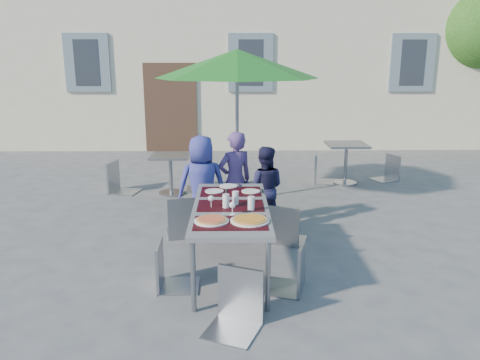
{
  "coord_description": "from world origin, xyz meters",
  "views": [
    {
      "loc": [
        -0.45,
        -4.35,
        2.26
      ],
      "look_at": [
        -0.36,
        1.32,
        0.8
      ],
      "focal_mm": 35.0,
      "sensor_mm": 36.0,
      "label": 1
    }
  ],
  "objects_px": {
    "cafe_table_0": "(171,168)",
    "bg_chair_l_1": "(322,150)",
    "patio_umbrella": "(237,65)",
    "child_0": "(202,185)",
    "pizza_near_left": "(212,220)",
    "child_2": "(264,188)",
    "chair_3": "(168,238)",
    "dining_table": "(231,211)",
    "cafe_table_1": "(346,156)",
    "chair_4": "(292,237)",
    "bg_chair_r_1": "(390,152)",
    "bg_chair_l_0": "(118,158)",
    "chair_2": "(285,200)",
    "chair_5": "(236,266)",
    "child_1": "(235,180)",
    "pizza_near_right": "(250,220)",
    "bg_chair_r_0": "(205,156)",
    "chair_1": "(237,198)"
  },
  "relations": [
    {
      "from": "patio_umbrella",
      "to": "bg_chair_l_0",
      "type": "height_order",
      "value": "patio_umbrella"
    },
    {
      "from": "cafe_table_1",
      "to": "pizza_near_right",
      "type": "bearing_deg",
      "value": -114.79
    },
    {
      "from": "chair_5",
      "to": "child_1",
      "type": "bearing_deg",
      "value": 89.89
    },
    {
      "from": "child_1",
      "to": "chair_2",
      "type": "xyz_separation_m",
      "value": [
        0.62,
        -0.59,
        -0.1
      ]
    },
    {
      "from": "child_2",
      "to": "chair_4",
      "type": "relative_size",
      "value": 1.19
    },
    {
      "from": "pizza_near_right",
      "to": "patio_umbrella",
      "type": "bearing_deg",
      "value": 91.58
    },
    {
      "from": "cafe_table_0",
      "to": "pizza_near_left",
      "type": "bearing_deg",
      "value": -76.48
    },
    {
      "from": "pizza_near_left",
      "to": "child_2",
      "type": "bearing_deg",
      "value": 71.15
    },
    {
      "from": "cafe_table_1",
      "to": "chair_2",
      "type": "bearing_deg",
      "value": -116.55
    },
    {
      "from": "dining_table",
      "to": "chair_4",
      "type": "height_order",
      "value": "chair_4"
    },
    {
      "from": "cafe_table_1",
      "to": "bg_chair_r_1",
      "type": "bearing_deg",
      "value": 19.33
    },
    {
      "from": "pizza_near_left",
      "to": "cafe_table_1",
      "type": "xyz_separation_m",
      "value": [
        2.31,
        4.21,
        -0.23
      ]
    },
    {
      "from": "chair_3",
      "to": "cafe_table_0",
      "type": "relative_size",
      "value": 1.31
    },
    {
      "from": "chair_2",
      "to": "patio_umbrella",
      "type": "bearing_deg",
      "value": 107.24
    },
    {
      "from": "chair_5",
      "to": "cafe_table_1",
      "type": "distance_m",
      "value": 5.24
    },
    {
      "from": "pizza_near_right",
      "to": "chair_2",
      "type": "xyz_separation_m",
      "value": [
        0.49,
        1.31,
        -0.2
      ]
    },
    {
      "from": "chair_4",
      "to": "cafe_table_0",
      "type": "xyz_separation_m",
      "value": [
        -1.65,
        3.53,
        -0.11
      ]
    },
    {
      "from": "pizza_near_right",
      "to": "bg_chair_l_1",
      "type": "height_order",
      "value": "bg_chair_l_1"
    },
    {
      "from": "child_2",
      "to": "chair_1",
      "type": "relative_size",
      "value": 1.37
    },
    {
      "from": "chair_3",
      "to": "pizza_near_left",
      "type": "bearing_deg",
      "value": -16.76
    },
    {
      "from": "chair_3",
      "to": "chair_5",
      "type": "xyz_separation_m",
      "value": [
        0.68,
        -0.73,
        0.04
      ]
    },
    {
      "from": "chair_2",
      "to": "chair_3",
      "type": "bearing_deg",
      "value": -138.01
    },
    {
      "from": "child_1",
      "to": "cafe_table_1",
      "type": "bearing_deg",
      "value": -156.62
    },
    {
      "from": "pizza_near_right",
      "to": "chair_4",
      "type": "relative_size",
      "value": 0.39
    },
    {
      "from": "chair_1",
      "to": "bg_chair_r_1",
      "type": "height_order",
      "value": "bg_chair_r_1"
    },
    {
      "from": "child_0",
      "to": "chair_3",
      "type": "relative_size",
      "value": 1.46
    },
    {
      "from": "chair_5",
      "to": "pizza_near_left",
      "type": "bearing_deg",
      "value": 111.19
    },
    {
      "from": "child_0",
      "to": "cafe_table_1",
      "type": "xyz_separation_m",
      "value": [
        2.51,
        2.52,
        -0.13
      ]
    },
    {
      "from": "dining_table",
      "to": "patio_umbrella",
      "type": "relative_size",
      "value": 0.72
    },
    {
      "from": "child_0",
      "to": "chair_4",
      "type": "xyz_separation_m",
      "value": [
        0.99,
        -1.64,
        -0.1
      ]
    },
    {
      "from": "chair_4",
      "to": "dining_table",
      "type": "bearing_deg",
      "value": 143.12
    },
    {
      "from": "patio_umbrella",
      "to": "child_0",
      "type": "bearing_deg",
      "value": -107.86
    },
    {
      "from": "child_0",
      "to": "bg_chair_l_1",
      "type": "distance_m",
      "value": 3.39
    },
    {
      "from": "chair_4",
      "to": "cafe_table_1",
      "type": "height_order",
      "value": "chair_4"
    },
    {
      "from": "dining_table",
      "to": "cafe_table_1",
      "type": "distance_m",
      "value": 4.27
    },
    {
      "from": "patio_umbrella",
      "to": "bg_chair_l_1",
      "type": "height_order",
      "value": "patio_umbrella"
    },
    {
      "from": "patio_umbrella",
      "to": "pizza_near_left",
      "type": "bearing_deg",
      "value": -95.02
    },
    {
      "from": "child_1",
      "to": "bg_chair_r_0",
      "type": "height_order",
      "value": "child_1"
    },
    {
      "from": "cafe_table_0",
      "to": "bg_chair_l_0",
      "type": "relative_size",
      "value": 0.68
    },
    {
      "from": "patio_umbrella",
      "to": "bg_chair_l_1",
      "type": "xyz_separation_m",
      "value": [
        1.61,
        1.18,
        -1.56
      ]
    },
    {
      "from": "chair_2",
      "to": "cafe_table_0",
      "type": "height_order",
      "value": "chair_2"
    },
    {
      "from": "cafe_table_0",
      "to": "bg_chair_r_1",
      "type": "relative_size",
      "value": 0.75
    },
    {
      "from": "child_0",
      "to": "bg_chair_l_0",
      "type": "height_order",
      "value": "child_0"
    },
    {
      "from": "chair_4",
      "to": "child_2",
      "type": "bearing_deg",
      "value": 95.07
    },
    {
      "from": "pizza_near_right",
      "to": "patio_umbrella",
      "type": "relative_size",
      "value": 0.15
    },
    {
      "from": "chair_3",
      "to": "bg_chair_l_0",
      "type": "relative_size",
      "value": 0.89
    },
    {
      "from": "cafe_table_0",
      "to": "bg_chair_l_1",
      "type": "relative_size",
      "value": 0.66
    },
    {
      "from": "chair_3",
      "to": "patio_umbrella",
      "type": "distance_m",
      "value": 3.54
    },
    {
      "from": "child_1",
      "to": "patio_umbrella",
      "type": "xyz_separation_m",
      "value": [
        0.04,
        1.28,
        1.51
      ]
    },
    {
      "from": "chair_2",
      "to": "bg_chair_r_0",
      "type": "distance_m",
      "value": 2.8
    }
  ]
}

